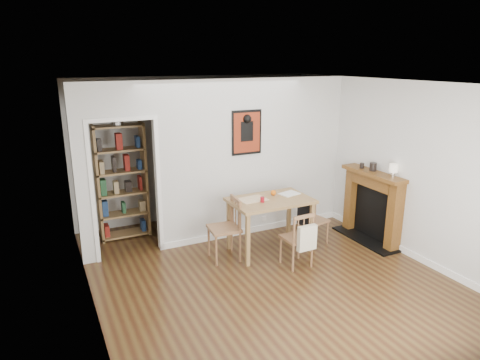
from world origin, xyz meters
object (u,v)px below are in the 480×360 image
orange_fruit (273,193)px  ceramic_jar_a (373,167)px  chair_front (297,238)px  mantel_lamp (393,169)px  ceramic_jar_b (362,166)px  notebook (289,194)px  chair_right (314,220)px  chair_left (224,229)px  dining_table (270,205)px  bookshelf (122,182)px  red_glass (262,200)px  fireplace (373,204)px

orange_fruit → ceramic_jar_a: (1.57, -0.45, 0.35)m
chair_front → mantel_lamp: bearing=-3.2°
ceramic_jar_b → ceramic_jar_a: bearing=-78.7°
notebook → chair_right: bearing=-25.4°
chair_left → chair_right: bearing=-4.4°
orange_fruit → ceramic_jar_b: (1.53, -0.24, 0.32)m
dining_table → ceramic_jar_a: ceramic_jar_a is taller
orange_fruit → dining_table: bearing=-133.0°
chair_right → notebook: bearing=154.6°
mantel_lamp → ceramic_jar_b: bearing=95.9°
chair_left → chair_front: (0.85, -0.65, -0.05)m
chair_right → orange_fruit: bearing=159.7°
bookshelf → orange_fruit: bearing=-34.3°
red_glass → orange_fruit: (0.31, 0.21, 0.00)m
chair_left → chair_right: 1.53m
dining_table → ceramic_jar_b: (1.66, -0.09, 0.47)m
chair_right → red_glass: red_glass is taller
chair_left → notebook: size_ratio=3.17×
dining_table → chair_right: dining_table is taller
notebook → ceramic_jar_a: (1.31, -0.39, 0.38)m
bookshelf → notebook: size_ratio=6.38×
chair_right → red_glass: (-0.94, 0.02, 0.48)m
chair_left → bookshelf: 1.96m
chair_right → fireplace: (0.96, -0.27, 0.21)m
chair_left → chair_right: (1.52, -0.12, -0.07)m
bookshelf → ceramic_jar_b: (3.58, -1.64, 0.26)m
red_glass → fireplace: bearing=-8.5°
notebook → ceramic_jar_a: size_ratio=2.24×
chair_left → fireplace: (2.48, -0.38, 0.14)m
chair_front → orange_fruit: 0.89m
dining_table → chair_right: 0.84m
dining_table → ceramic_jar_b: 1.73m
red_glass → notebook: bearing=15.4°
chair_front → orange_fruit: orange_fruit is taller
mantel_lamp → ceramic_jar_a: mantel_lamp is taller
fireplace → red_glass: fireplace is taller
chair_left → ceramic_jar_a: bearing=-7.7°
dining_table → mantel_lamp: size_ratio=6.13×
dining_table → chair_front: bearing=-81.5°
ceramic_jar_a → chair_front: bearing=-168.9°
fireplace → orange_fruit: (-1.58, 0.50, 0.27)m
chair_front → ceramic_jar_b: bearing=18.5°
ceramic_jar_a → ceramic_jar_b: size_ratio=1.51×
dining_table → notebook: 0.42m
chair_left → ceramic_jar_b: size_ratio=10.74×
fireplace → red_glass: 1.94m
dining_table → bookshelf: size_ratio=0.65×
chair_right → orange_fruit: (-0.63, 0.23, 0.48)m
mantel_lamp → chair_right: bearing=147.2°
orange_fruit → ceramic_jar_a: 1.67m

